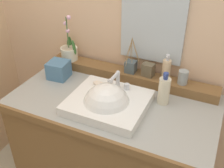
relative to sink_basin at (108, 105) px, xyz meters
The scene contains 13 objects.
wall_back 0.63m from the sink_basin, 90.40° to the left, with size 3.00×0.20×2.45m, color beige.
vanity_cabinet 0.46m from the sink_basin, 92.45° to the left, with size 1.23×0.67×0.87m.
back_ledge 0.35m from the sink_basin, 90.61° to the left, with size 1.16×0.12×0.06m, color brown.
sink_basin is the anchor object (origin of this frame).
soap_bar 0.18m from the sink_basin, 134.98° to the left, with size 0.07×0.04×0.02m, color beige.
potted_plant 0.58m from the sink_basin, 144.07° to the left, with size 0.13×0.13×0.33m.
soap_dispenser 0.44m from the sink_basin, 57.00° to the left, with size 0.05×0.06×0.16m.
tumbler_cup 0.49m from the sink_basin, 44.88° to the left, with size 0.06×0.06×0.09m, color #919999.
reed_diffuser 0.36m from the sink_basin, 89.35° to the left, with size 0.10×0.10×0.24m.
trinket_box 0.38m from the sink_basin, 70.39° to the left, with size 0.07×0.06×0.08m, color brown.
lotion_bottle 0.34m from the sink_basin, 33.59° to the left, with size 0.07×0.07×0.20m.
tissue_box 0.48m from the sink_basin, 158.95° to the left, with size 0.13×0.13×0.12m, color teal.
mirror 0.58m from the sink_basin, 75.54° to the left, with size 0.40×0.02×0.54m, color silver.
Camera 1 is at (0.55, -1.21, 1.81)m, focal length 43.47 mm.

